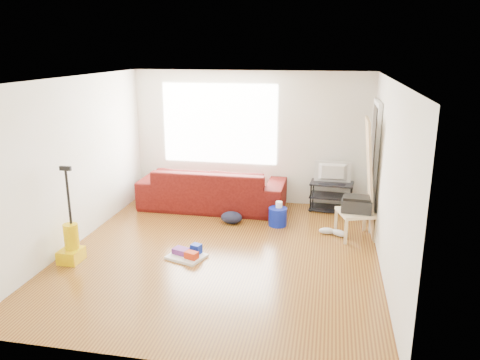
% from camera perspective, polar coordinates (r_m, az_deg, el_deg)
% --- Properties ---
extents(room, '(4.51, 5.01, 2.51)m').
position_cam_1_polar(room, '(6.64, -1.56, 1.48)').
color(room, '#592E13').
rests_on(room, ground).
extents(sofa, '(2.66, 1.04, 0.78)m').
position_cam_1_polar(sofa, '(8.83, -3.29, -3.35)').
color(sofa, '#3A0707').
rests_on(sofa, ground).
extents(tv_stand, '(0.80, 0.50, 0.53)m').
position_cam_1_polar(tv_stand, '(8.74, 11.07, -1.92)').
color(tv_stand, black).
rests_on(tv_stand, ground).
extents(tv, '(0.66, 0.09, 0.38)m').
position_cam_1_polar(tv, '(8.62, 11.22, 0.91)').
color(tv, black).
rests_on(tv, tv_stand).
extents(side_table, '(0.67, 0.67, 0.44)m').
position_cam_1_polar(side_table, '(7.57, 13.99, -4.20)').
color(side_table, beige).
rests_on(side_table, ground).
extents(printer, '(0.50, 0.40, 0.24)m').
position_cam_1_polar(printer, '(7.51, 14.09, -2.86)').
color(printer, black).
rests_on(printer, side_table).
extents(bucket, '(0.38, 0.38, 0.31)m').
position_cam_1_polar(bucket, '(7.98, 4.59, -5.51)').
color(bucket, '#0A1CA2').
rests_on(bucket, ground).
extents(toilet_paper, '(0.11, 0.11, 0.10)m').
position_cam_1_polar(toilet_paper, '(7.94, 4.75, -4.05)').
color(toilet_paper, white).
rests_on(toilet_paper, bucket).
extents(cleaning_tray, '(0.59, 0.53, 0.18)m').
position_cam_1_polar(cleaning_tray, '(6.81, -6.40, -8.97)').
color(cleaning_tray, white).
rests_on(cleaning_tray, ground).
extents(backpack, '(0.37, 0.30, 0.20)m').
position_cam_1_polar(backpack, '(8.05, -1.03, -5.27)').
color(backpack, black).
rests_on(backpack, ground).
extents(sneakers, '(0.47, 0.24, 0.11)m').
position_cam_1_polar(sneakers, '(7.68, 11.27, -6.24)').
color(sneakers, silver).
rests_on(sneakers, ground).
extents(vacuum, '(0.29, 0.33, 1.36)m').
position_cam_1_polar(vacuum, '(7.01, -19.90, -7.35)').
color(vacuum, '#D9B000').
rests_on(vacuum, ground).
extents(door_panel, '(0.23, 0.74, 1.85)m').
position_cam_1_polar(door_panel, '(7.94, 15.04, -6.13)').
color(door_panel, tan).
rests_on(door_panel, ground).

